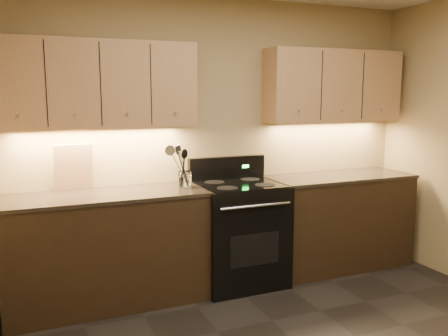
% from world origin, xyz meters
% --- Properties ---
extents(wall_back, '(4.00, 0.04, 2.60)m').
position_xyz_m(wall_back, '(0.00, 2.00, 1.30)').
color(wall_back, tan).
rests_on(wall_back, ground).
extents(counter_left, '(1.62, 0.62, 0.93)m').
position_xyz_m(counter_left, '(-1.10, 1.70, 0.47)').
color(counter_left, black).
rests_on(counter_left, ground).
extents(counter_right, '(1.46, 0.62, 0.93)m').
position_xyz_m(counter_right, '(1.18, 1.70, 0.47)').
color(counter_right, black).
rests_on(counter_right, ground).
extents(stove, '(0.76, 0.68, 1.14)m').
position_xyz_m(stove, '(0.08, 1.68, 0.48)').
color(stove, black).
rests_on(stove, ground).
extents(upper_cab_left, '(1.60, 0.30, 0.70)m').
position_xyz_m(upper_cab_left, '(-1.10, 1.85, 1.80)').
color(upper_cab_left, tan).
rests_on(upper_cab_left, wall_back).
extents(upper_cab_right, '(1.44, 0.30, 0.70)m').
position_xyz_m(upper_cab_right, '(1.18, 1.85, 1.80)').
color(upper_cab_right, tan).
rests_on(upper_cab_right, wall_back).
extents(outlet_plate, '(0.08, 0.01, 0.12)m').
position_xyz_m(outlet_plate, '(-1.30, 1.99, 1.12)').
color(outlet_plate, '#B2B5BA').
rests_on(outlet_plate, wall_back).
extents(utensil_crock, '(0.15, 0.15, 0.14)m').
position_xyz_m(utensil_crock, '(-0.42, 1.71, 1.00)').
color(utensil_crock, white).
rests_on(utensil_crock, counter_left).
extents(cutting_board, '(0.31, 0.11, 0.39)m').
position_xyz_m(cutting_board, '(-1.31, 1.95, 1.12)').
color(cutting_board, tan).
rests_on(cutting_board, counter_left).
extents(black_spoon, '(0.07, 0.12, 0.32)m').
position_xyz_m(black_spoon, '(-0.44, 1.73, 1.10)').
color(black_spoon, black).
rests_on(black_spoon, utensil_crock).
extents(black_turner, '(0.17, 0.19, 0.36)m').
position_xyz_m(black_turner, '(-0.40, 1.68, 1.12)').
color(black_turner, black).
rests_on(black_turner, utensil_crock).
extents(steel_spatula, '(0.21, 0.14, 0.40)m').
position_xyz_m(steel_spatula, '(-0.39, 1.72, 1.14)').
color(steel_spatula, silver).
rests_on(steel_spatula, utensil_crock).
extents(steel_skimmer, '(0.24, 0.12, 0.37)m').
position_xyz_m(steel_skimmer, '(-0.40, 1.69, 1.13)').
color(steel_skimmer, silver).
rests_on(steel_skimmer, utensil_crock).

